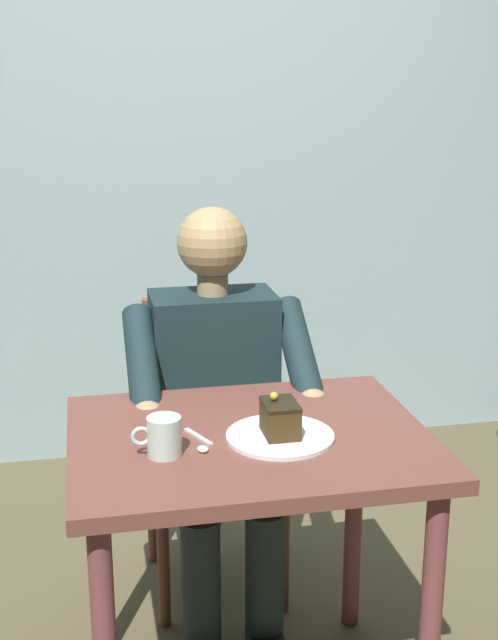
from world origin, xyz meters
The scene contains 8 objects.
cafe_rear_panel centered at (0.00, -1.66, 1.50)m, with size 6.40×0.12×3.00m, color #92AEB2.
dining_table centered at (0.00, 0.00, 0.64)m, with size 0.84×0.66×0.75m.
chair centered at (0.00, -0.62, 0.50)m, with size 0.42×0.42×0.91m.
seated_person centered at (0.00, -0.45, 0.64)m, with size 0.53×0.58×1.22m.
dessert_plate centered at (-0.06, 0.04, 0.76)m, with size 0.25×0.25×0.01m, color white.
cake_slice centered at (-0.06, 0.04, 0.81)m, with size 0.08×0.10×0.10m.
coffee_cup centered at (0.21, 0.08, 0.80)m, with size 0.11×0.08×0.09m.
dessert_spoon centered at (0.12, 0.04, 0.76)m, with size 0.06×0.14×0.01m.
Camera 1 is at (0.36, 1.77, 1.54)m, focal length 46.65 mm.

